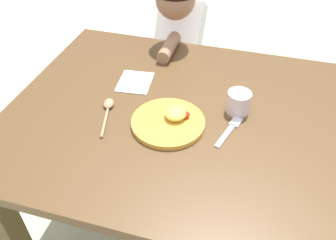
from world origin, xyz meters
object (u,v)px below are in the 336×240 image
at_px(fork, 230,129).
at_px(drinking_cup, 238,102).
at_px(plate, 170,120).
at_px(person, 180,64).
at_px(spoon, 108,109).

xyz_separation_m(fork, drinking_cup, (0.01, 0.10, 0.04)).
bearing_deg(plate, person, 101.33).
height_order(plate, person, person).
bearing_deg(fork, spoon, 109.56).
distance_m(plate, fork, 0.20).
bearing_deg(drinking_cup, person, 123.01).
bearing_deg(spoon, drinking_cup, -89.62).
relative_size(fork, drinking_cup, 2.56).
bearing_deg(drinking_cup, plate, -148.68).
bearing_deg(spoon, plate, -106.63).
xyz_separation_m(drinking_cup, person, (-0.34, 0.52, -0.22)).
xyz_separation_m(plate, spoon, (-0.23, 0.01, -0.00)).
relative_size(spoon, person, 0.19).
height_order(plate, fork, plate).
height_order(plate, spoon, plate).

